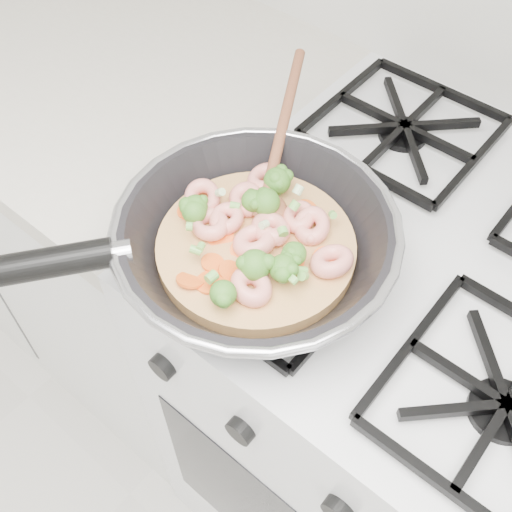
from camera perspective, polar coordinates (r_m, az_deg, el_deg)
The scene contains 3 objects.
stove at distance 1.15m, azimuth 11.92°, elevation -13.16°, with size 0.60×0.60×0.92m.
counter_left at distance 1.47m, azimuth -15.12°, elevation 5.36°, with size 1.00×0.60×0.90m.
skillet at distance 0.68m, azimuth -0.46°, elevation 1.61°, with size 0.39×0.55×0.09m.
Camera 1 is at (0.12, 1.20, 1.49)m, focal length 42.41 mm.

